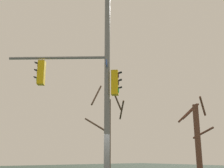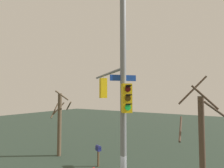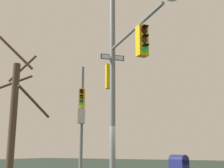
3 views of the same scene
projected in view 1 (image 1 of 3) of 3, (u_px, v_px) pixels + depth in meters
name	position (u px, v px, depth m)	size (l,w,h in m)	color
main_signal_pole_assembly	(96.00, 70.00, 12.24)	(5.69, 4.06, 9.63)	slate
bare_tree_across_street	(198.00, 139.00, 17.50)	(1.73, 1.63, 5.26)	brown
bare_tree_corner	(108.00, 136.00, 15.63)	(2.20, 2.22, 5.87)	#4C3A2E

